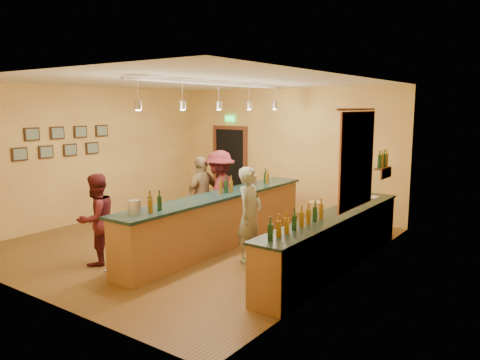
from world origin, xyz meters
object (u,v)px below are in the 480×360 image
Objects in this scene: back_counter at (334,240)px; tasting_bar at (219,217)px; bartender at (250,214)px; customer_b at (202,196)px; customer_c at (220,193)px; bar_stool at (315,208)px; customer_a at (96,219)px.

tasting_bar reaches higher than back_counter.
customer_b reaches higher than bartender.
bartender is 0.93× the size of customer_c.
bartender is at bearing 44.07° from customer_c.
customer_c is at bearing -135.22° from bar_stool.
bartender is 1.06× the size of customer_a.
customer_a is (-1.11, -2.03, 0.19)m from tasting_bar.
customer_a reaches higher than tasting_bar.
tasting_bar reaches higher than bar_stool.
customer_b is (-0.84, 0.48, 0.24)m from tasting_bar.
back_counter is 2.34m from tasting_bar.
customer_b is 2.52m from bar_stool.
bartender is at bearing -159.43° from back_counter.
bartender is 1.96m from customer_b.
bartender is at bearing 66.58° from customer_b.
customer_b is 0.93× the size of customer_c.
customer_c is (-2.88, 0.52, 0.42)m from back_counter.
customer_b is at bearing -136.17° from bar_stool.
customer_a is 0.94× the size of customer_b.
bar_stool is (2.07, 4.23, -0.29)m from customer_a.
customer_b is at bearing 60.18° from bartender.
customer_b is at bearing 150.42° from tasting_bar.
customer_a is 2.52m from customer_b.
tasting_bar is 0.94m from customer_c.
customer_b is at bearing 169.29° from customer_a.
bar_stool is at bearing 123.77° from customer_c.
back_counter is at bearing 118.17° from customer_a.
tasting_bar is 2.80× the size of customer_c.
customer_c is (0.56, 2.74, 0.11)m from customer_a.
bartender reaches higher than customer_a.
bar_stool is at bearing 124.16° from back_counter.
bar_stool is (-1.37, 2.02, 0.02)m from back_counter.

